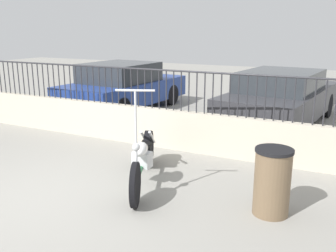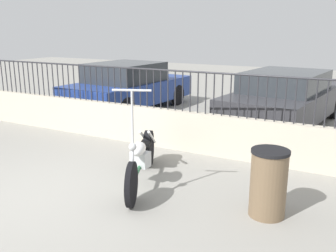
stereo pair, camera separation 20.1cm
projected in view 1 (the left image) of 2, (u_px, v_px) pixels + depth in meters
ground_plane at (43, 196)px, 5.38m from camera, size 40.00×40.00×0.00m
low_wall at (142, 125)px, 7.74m from camera, size 9.94×0.18×0.78m
fence_railing at (141, 82)px, 7.51m from camera, size 9.94×0.04×0.79m
motorcycle_green at (144, 157)px, 5.84m from camera, size 1.00×2.09×1.58m
trash_bin at (272, 182)px, 4.76m from camera, size 0.48×0.48×0.88m
car_blue at (123, 86)px, 10.95m from camera, size 2.18×4.24×1.38m
car_dark_grey at (281, 97)px, 9.28m from camera, size 2.35×4.73×1.35m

